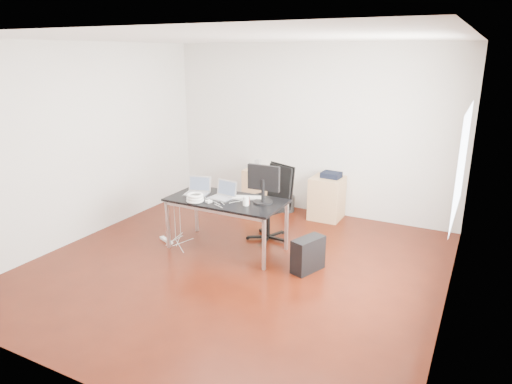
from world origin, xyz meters
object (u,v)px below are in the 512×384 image
at_px(pc_tower, 308,254).
at_px(office_chair, 273,199).
at_px(filing_cabinet_left, 261,188).
at_px(filing_cabinet_right, 327,198).
at_px(desk, 226,203).

bearing_deg(pc_tower, office_chair, 158.47).
bearing_deg(filing_cabinet_left, filing_cabinet_right, 0.00).
height_order(filing_cabinet_right, pc_tower, filing_cabinet_right).
xyz_separation_m(desk, office_chair, (0.40, 0.65, -0.07)).
relative_size(desk, filing_cabinet_left, 2.29).
height_order(filing_cabinet_left, filing_cabinet_right, same).
relative_size(desk, office_chair, 1.48).
relative_size(office_chair, filing_cabinet_left, 1.54).
xyz_separation_m(filing_cabinet_left, filing_cabinet_right, (1.22, 0.00, 0.00)).
distance_m(desk, pc_tower, 1.34).
xyz_separation_m(office_chair, pc_tower, (0.85, -0.76, -0.39)).
relative_size(filing_cabinet_left, pc_tower, 1.56).
distance_m(filing_cabinet_left, pc_tower, 2.54).
relative_size(desk, filing_cabinet_right, 2.29).
bearing_deg(filing_cabinet_right, pc_tower, -77.74).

